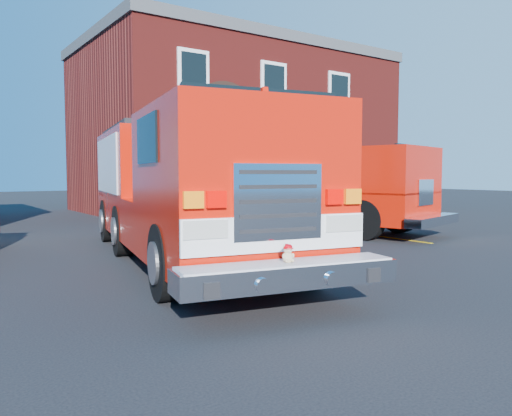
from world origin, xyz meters
TOP-DOWN VIEW (x-y plane):
  - ground at (0.00, 0.00)m, footprint 100.00×100.00m
  - parking_stripe_near at (6.50, 1.00)m, footprint 0.12×3.00m
  - parking_stripe_mid at (6.50, 4.00)m, footprint 0.12×3.00m
  - parking_stripe_far at (6.50, 7.00)m, footprint 0.12×3.00m
  - fire_station at (8.99, 13.98)m, footprint 15.20×10.20m
  - fire_engine at (-0.39, 1.13)m, footprint 4.92×10.81m
  - secondary_truck at (5.85, 4.40)m, footprint 5.05×9.59m

SIDE VIEW (x-z plane):
  - ground at x=0.00m, z-range 0.00..0.00m
  - parking_stripe_near at x=6.50m, z-range 0.00..0.01m
  - parking_stripe_mid at x=6.50m, z-range 0.00..0.01m
  - parking_stripe_far at x=6.50m, z-range 0.00..0.01m
  - secondary_truck at x=5.85m, z-range 0.13..3.11m
  - fire_engine at x=-0.39m, z-range 0.06..3.28m
  - fire_station at x=8.99m, z-range 0.03..8.48m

